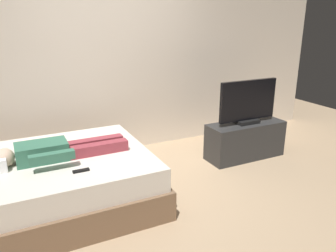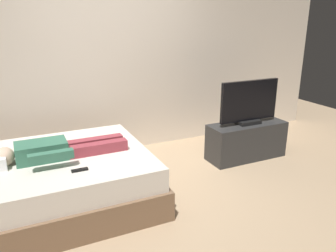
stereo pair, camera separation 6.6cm
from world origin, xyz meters
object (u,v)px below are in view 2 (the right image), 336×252
(tv_stand, at_px, (246,141))
(bed, at_px, (56,182))
(tv, at_px, (249,103))
(remote, at_px, (80,170))
(person, at_px, (56,150))

(tv_stand, bearing_deg, bed, -176.25)
(tv_stand, distance_m, tv, 0.53)
(bed, height_order, tv, tv)
(remote, bearing_deg, tv_stand, 14.26)
(person, bearing_deg, bed, 132.76)
(bed, relative_size, person, 1.55)
(bed, xyz_separation_m, person, (0.03, -0.03, 0.36))
(tv, bearing_deg, remote, -165.74)
(person, height_order, tv, tv)
(remote, bearing_deg, tv, 14.26)
(bed, height_order, tv_stand, bed)
(tv_stand, height_order, tv, tv)
(bed, xyz_separation_m, tv, (2.55, 0.17, 0.52))
(bed, xyz_separation_m, remote, (0.18, -0.44, 0.29))
(bed, relative_size, remote, 13.01)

